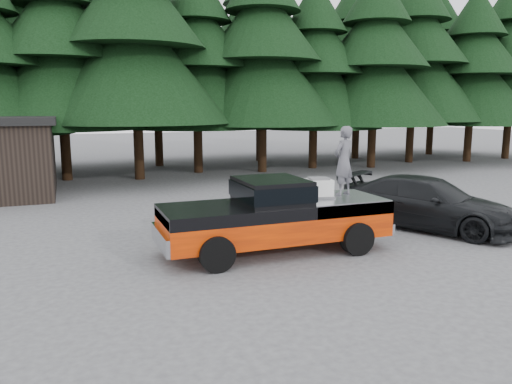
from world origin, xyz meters
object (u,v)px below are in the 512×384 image
object	(u,v)px
pickup_truck	(275,227)
man_on_bed	(344,161)
parked_car	(427,203)
air_compressor	(319,189)

from	to	relation	value
pickup_truck	man_on_bed	bearing A→B (deg)	6.13
man_on_bed	parked_car	xyz separation A→B (m)	(3.29, 0.46, -1.48)
pickup_truck	parked_car	xyz separation A→B (m)	(5.40, 0.69, 0.12)
air_compressor	parked_car	bearing A→B (deg)	19.49
air_compressor	parked_car	distance (m)	4.21
pickup_truck	parked_car	distance (m)	5.44
air_compressor	parked_car	xyz separation A→B (m)	(4.10, 0.58, -0.78)
parked_car	pickup_truck	bearing A→B (deg)	157.83
parked_car	man_on_bed	bearing A→B (deg)	158.55
man_on_bed	air_compressor	bearing A→B (deg)	-13.81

